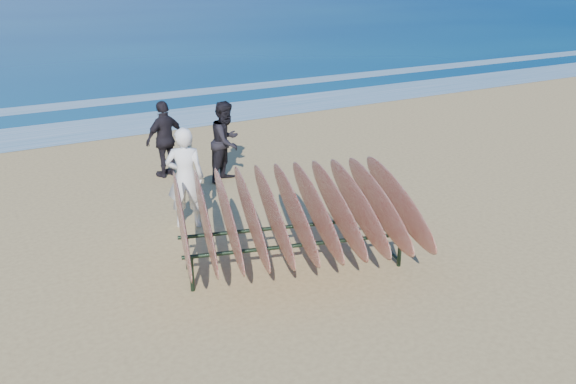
# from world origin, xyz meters

# --- Properties ---
(ground) EXTENTS (120.00, 120.00, 0.00)m
(ground) POSITION_xyz_m (0.00, 0.00, 0.00)
(ground) COLOR tan
(ground) RESTS_ON ground
(foam_near) EXTENTS (160.00, 160.00, 0.00)m
(foam_near) POSITION_xyz_m (0.00, 10.00, 0.01)
(foam_near) COLOR white
(foam_near) RESTS_ON ground
(foam_far) EXTENTS (160.00, 160.00, 0.00)m
(foam_far) POSITION_xyz_m (0.00, 13.50, 0.01)
(foam_far) COLOR white
(foam_far) RESTS_ON ground
(surfboard_rack) EXTENTS (3.79, 3.44, 1.40)m
(surfboard_rack) POSITION_xyz_m (-0.22, 0.27, 0.88)
(surfboard_rack) COLOR black
(surfboard_rack) RESTS_ON ground
(person_white) EXTENTS (0.73, 0.63, 1.69)m
(person_white) POSITION_xyz_m (-0.94, 2.49, 0.84)
(person_white) COLOR white
(person_white) RESTS_ON ground
(person_dark_a) EXTENTS (1.00, 0.96, 1.62)m
(person_dark_a) POSITION_xyz_m (0.66, 4.29, 0.81)
(person_dark_a) COLOR black
(person_dark_a) RESTS_ON ground
(person_dark_b) EXTENTS (0.99, 0.64, 1.57)m
(person_dark_b) POSITION_xyz_m (-0.29, 5.19, 0.79)
(person_dark_b) COLOR black
(person_dark_b) RESTS_ON ground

